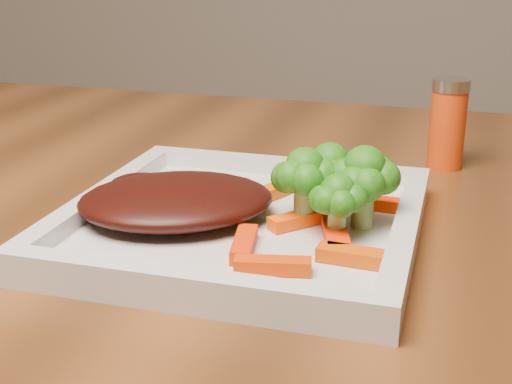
# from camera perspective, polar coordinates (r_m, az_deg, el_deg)

# --- Properties ---
(plate) EXTENTS (0.27, 0.27, 0.01)m
(plate) POSITION_cam_1_polar(r_m,az_deg,el_deg) (0.57, -0.97, -2.85)
(plate) COLOR silver
(plate) RESTS_ON dining_table
(steak) EXTENTS (0.19, 0.18, 0.03)m
(steak) POSITION_cam_1_polar(r_m,az_deg,el_deg) (0.57, -6.41, -0.65)
(steak) COLOR #340A07
(steak) RESTS_ON plate
(broccoli_0) EXTENTS (0.07, 0.07, 0.07)m
(broccoli_0) POSITION_cam_1_polar(r_m,az_deg,el_deg) (0.57, 5.91, 1.55)
(broccoli_0) COLOR #166110
(broccoli_0) RESTS_ON plate
(broccoli_1) EXTENTS (0.08, 0.08, 0.06)m
(broccoli_1) POSITION_cam_1_polar(r_m,az_deg,el_deg) (0.55, 8.60, 0.38)
(broccoli_1) COLOR #295E0F
(broccoli_1) RESTS_ON plate
(broccoli_2) EXTENTS (0.06, 0.06, 0.06)m
(broccoli_2) POSITION_cam_1_polar(r_m,az_deg,el_deg) (0.52, 6.54, -0.82)
(broccoli_2) COLOR #0F5B11
(broccoli_2) RESTS_ON plate
(broccoli_3) EXTENTS (0.07, 0.07, 0.06)m
(broccoli_3) POSITION_cam_1_polar(r_m,az_deg,el_deg) (0.55, 3.89, 0.46)
(broccoli_3) COLOR #1C6010
(broccoli_3) RESTS_ON plate
(carrot_0) EXTENTS (0.05, 0.02, 0.01)m
(carrot_0) POSITION_cam_1_polar(r_m,az_deg,el_deg) (0.48, 1.35, -5.91)
(carrot_0) COLOR #D13503
(carrot_0) RESTS_ON plate
(carrot_1) EXTENTS (0.06, 0.02, 0.01)m
(carrot_1) POSITION_cam_1_polar(r_m,az_deg,el_deg) (0.49, 8.38, -5.17)
(carrot_1) COLOR #D14603
(carrot_1) RESTS_ON plate
(carrot_2) EXTENTS (0.02, 0.05, 0.01)m
(carrot_2) POSITION_cam_1_polar(r_m,az_deg,el_deg) (0.51, -0.96, -4.19)
(carrot_2) COLOR red
(carrot_2) RESTS_ON plate
(carrot_3) EXTENTS (0.05, 0.02, 0.01)m
(carrot_3) POSITION_cam_1_polar(r_m,az_deg,el_deg) (0.59, 10.47, -0.98)
(carrot_3) COLOR #FF3104
(carrot_3) RESTS_ON plate
(carrot_4) EXTENTS (0.04, 0.05, 0.01)m
(carrot_4) POSITION_cam_1_polar(r_m,az_deg,el_deg) (0.62, 1.87, 0.26)
(carrot_4) COLOR #E84E03
(carrot_4) RESTS_ON plate
(carrot_5) EXTENTS (0.03, 0.06, 0.01)m
(carrot_5) POSITION_cam_1_polar(r_m,az_deg,el_deg) (0.53, 6.36, -3.32)
(carrot_5) COLOR #FF2804
(carrot_5) RESTS_ON plate
(carrot_6) EXTENTS (0.05, 0.05, 0.01)m
(carrot_6) POSITION_cam_1_polar(r_m,az_deg,el_deg) (0.55, 3.54, -2.18)
(carrot_6) COLOR #FF5204
(carrot_6) RESTS_ON plate
(spice_shaker) EXTENTS (0.04, 0.04, 0.09)m
(spice_shaker) POSITION_cam_1_polar(r_m,az_deg,el_deg) (0.75, 15.08, 5.28)
(spice_shaker) COLOR red
(spice_shaker) RESTS_ON dining_table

